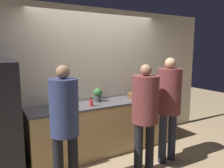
{
  "coord_description": "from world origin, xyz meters",
  "views": [
    {
      "loc": [
        -1.82,
        -3.0,
        1.84
      ],
      "look_at": [
        0.0,
        0.15,
        1.27
      ],
      "focal_mm": 35.0,
      "sensor_mm": 36.0,
      "label": 1
    }
  ],
  "objects_px": {
    "person_left": "(64,120)",
    "utensil_crock": "(99,95)",
    "fruit_bowl": "(136,95)",
    "bottle_red": "(91,103)",
    "person_center": "(145,108)",
    "cup_blue": "(161,95)",
    "potted_plant": "(98,94)",
    "person_right": "(169,100)"
  },
  "relations": [
    {
      "from": "person_center",
      "to": "cup_blue",
      "type": "height_order",
      "value": "person_center"
    },
    {
      "from": "person_right",
      "to": "fruit_bowl",
      "type": "bearing_deg",
      "value": 91.36
    },
    {
      "from": "fruit_bowl",
      "to": "bottle_red",
      "type": "relative_size",
      "value": 2.35
    },
    {
      "from": "person_right",
      "to": "utensil_crock",
      "type": "xyz_separation_m",
      "value": [
        -0.69,
        1.11,
        -0.05
      ]
    },
    {
      "from": "person_center",
      "to": "utensil_crock",
      "type": "relative_size",
      "value": 5.49
    },
    {
      "from": "bottle_red",
      "to": "cup_blue",
      "type": "xyz_separation_m",
      "value": [
        1.49,
        -0.05,
        -0.01
      ]
    },
    {
      "from": "utensil_crock",
      "to": "bottle_red",
      "type": "bearing_deg",
      "value": -130.91
    },
    {
      "from": "person_center",
      "to": "fruit_bowl",
      "type": "relative_size",
      "value": 4.87
    },
    {
      "from": "potted_plant",
      "to": "person_center",
      "type": "bearing_deg",
      "value": -75.63
    },
    {
      "from": "fruit_bowl",
      "to": "potted_plant",
      "type": "height_order",
      "value": "potted_plant"
    },
    {
      "from": "bottle_red",
      "to": "potted_plant",
      "type": "bearing_deg",
      "value": 43.92
    },
    {
      "from": "cup_blue",
      "to": "potted_plant",
      "type": "xyz_separation_m",
      "value": [
        -1.26,
        0.28,
        0.09
      ]
    },
    {
      "from": "person_right",
      "to": "fruit_bowl",
      "type": "xyz_separation_m",
      "value": [
        -0.02,
        0.87,
        -0.08
      ]
    },
    {
      "from": "fruit_bowl",
      "to": "cup_blue",
      "type": "xyz_separation_m",
      "value": [
        0.47,
        -0.21,
        -0.0
      ]
    },
    {
      "from": "person_center",
      "to": "potted_plant",
      "type": "xyz_separation_m",
      "value": [
        -0.26,
        1.02,
        0.05
      ]
    },
    {
      "from": "person_left",
      "to": "utensil_crock",
      "type": "bearing_deg",
      "value": 46.98
    },
    {
      "from": "utensil_crock",
      "to": "person_right",
      "type": "bearing_deg",
      "value": -58.05
    },
    {
      "from": "person_center",
      "to": "bottle_red",
      "type": "relative_size",
      "value": 11.46
    },
    {
      "from": "person_left",
      "to": "potted_plant",
      "type": "xyz_separation_m",
      "value": [
        0.92,
        0.93,
        0.06
      ]
    },
    {
      "from": "utensil_crock",
      "to": "potted_plant",
      "type": "height_order",
      "value": "utensil_crock"
    },
    {
      "from": "person_center",
      "to": "bottle_red",
      "type": "height_order",
      "value": "person_center"
    },
    {
      "from": "utensil_crock",
      "to": "potted_plant",
      "type": "relative_size",
      "value": 1.22
    },
    {
      "from": "person_right",
      "to": "cup_blue",
      "type": "distance_m",
      "value": 0.8
    },
    {
      "from": "potted_plant",
      "to": "cup_blue",
      "type": "bearing_deg",
      "value": -12.42
    },
    {
      "from": "utensil_crock",
      "to": "person_left",
      "type": "bearing_deg",
      "value": -133.02
    },
    {
      "from": "person_center",
      "to": "potted_plant",
      "type": "distance_m",
      "value": 1.05
    },
    {
      "from": "person_center",
      "to": "person_right",
      "type": "distance_m",
      "value": 0.55
    },
    {
      "from": "person_center",
      "to": "person_left",
      "type": "bearing_deg",
      "value": 175.52
    },
    {
      "from": "person_right",
      "to": "fruit_bowl",
      "type": "distance_m",
      "value": 0.87
    },
    {
      "from": "fruit_bowl",
      "to": "cup_blue",
      "type": "height_order",
      "value": "fruit_bowl"
    },
    {
      "from": "person_left",
      "to": "fruit_bowl",
      "type": "bearing_deg",
      "value": 26.69
    },
    {
      "from": "fruit_bowl",
      "to": "bottle_red",
      "type": "bearing_deg",
      "value": -171.17
    },
    {
      "from": "person_center",
      "to": "person_right",
      "type": "height_order",
      "value": "person_right"
    },
    {
      "from": "person_left",
      "to": "utensil_crock",
      "type": "relative_size",
      "value": 5.57
    },
    {
      "from": "person_right",
      "to": "cup_blue",
      "type": "height_order",
      "value": "person_right"
    },
    {
      "from": "person_center",
      "to": "potted_plant",
      "type": "height_order",
      "value": "person_center"
    },
    {
      "from": "person_left",
      "to": "cup_blue",
      "type": "bearing_deg",
      "value": 16.68
    },
    {
      "from": "person_left",
      "to": "cup_blue",
      "type": "distance_m",
      "value": 2.27
    },
    {
      "from": "person_left",
      "to": "person_right",
      "type": "distance_m",
      "value": 1.72
    },
    {
      "from": "cup_blue",
      "to": "person_left",
      "type": "bearing_deg",
      "value": -163.32
    },
    {
      "from": "utensil_crock",
      "to": "cup_blue",
      "type": "distance_m",
      "value": 1.23
    },
    {
      "from": "person_center",
      "to": "bottle_red",
      "type": "xyz_separation_m",
      "value": [
        -0.5,
        0.79,
        -0.02
      ]
    }
  ]
}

